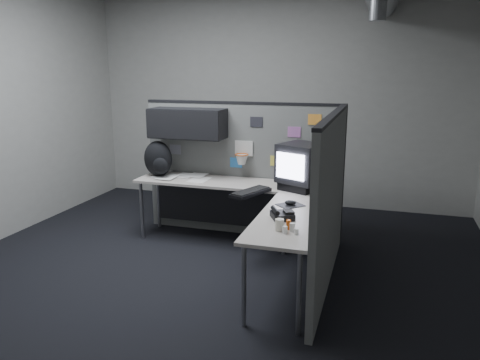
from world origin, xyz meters
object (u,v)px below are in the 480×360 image
(keyboard, at_px, (251,192))
(backpack, at_px, (158,159))
(phone, at_px, (282,215))
(monitor, at_px, (302,166))
(desk, at_px, (246,200))

(keyboard, distance_m, backpack, 1.38)
(keyboard, relative_size, phone, 2.04)
(monitor, distance_m, keyboard, 0.64)
(desk, bearing_deg, backpack, 166.79)
(desk, height_order, backpack, backpack)
(desk, xyz_separation_m, phone, (0.58, -0.87, 0.15))
(keyboard, bearing_deg, backpack, 139.31)
(keyboard, bearing_deg, desk, 97.93)
(desk, bearing_deg, phone, -56.34)
(backpack, bearing_deg, desk, -30.70)
(desk, bearing_deg, monitor, 18.44)
(desk, distance_m, backpack, 1.27)
(desk, xyz_separation_m, keyboard, (0.10, -0.17, 0.14))
(desk, relative_size, keyboard, 4.35)
(backpack, bearing_deg, phone, -50.51)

